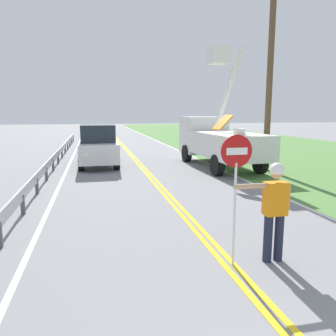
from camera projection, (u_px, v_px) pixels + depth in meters
grass_verge_right at (297, 151)px, 23.16m from camera, size 16.00×110.00×0.01m
centerline_yellow_left at (131, 156)px, 20.64m from camera, size 0.11×110.00×0.01m
centerline_yellow_right at (133, 156)px, 20.68m from camera, size 0.11×110.00×0.01m
edge_line_right at (187, 154)px, 21.44m from camera, size 0.12×110.00×0.01m
edge_line_left at (72, 158)px, 19.89m from camera, size 0.12×110.00×0.01m
flagger_worker at (275, 206)px, 5.89m from camera, size 1.09×0.25×1.83m
stop_sign_paddle at (236, 171)px, 5.62m from camera, size 0.56×0.04×2.33m
utility_bucket_truck at (217, 138)px, 16.66m from camera, size 2.67×6.88×5.82m
oncoming_suv_nearest at (98, 145)px, 16.79m from camera, size 1.94×4.62×2.10m
utility_pole_near at (270, 72)px, 14.94m from camera, size 1.80×0.28×8.65m
guardrail_left_shoulder at (55, 157)px, 16.45m from camera, size 0.10×32.00×0.71m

